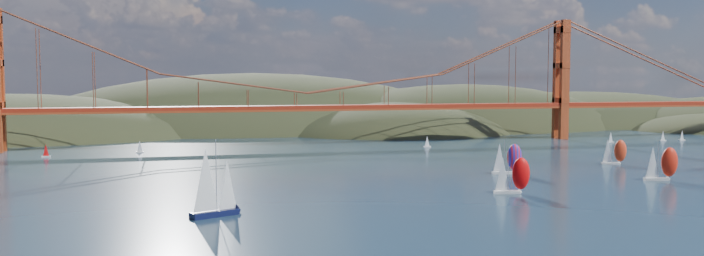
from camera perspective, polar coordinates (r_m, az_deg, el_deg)
name	(u,v)px	position (r m, az deg, el deg)	size (l,w,h in m)	color
ground	(497,244)	(121.89, 11.95, -9.45)	(1200.00, 1200.00, 0.00)	black
headlands	(353,148)	(398.80, 0.09, -1.68)	(725.00, 225.00, 96.00)	black
bridge	(303,69)	(290.73, -4.09, 4.93)	(552.00, 12.00, 55.00)	maroon
sloop_navy	(212,183)	(143.89, -11.54, -4.49)	(10.89, 8.45, 15.89)	black
racer_0	(511,174)	(173.54, 13.10, -3.77)	(9.08, 4.84, 10.18)	silver
racer_1	(661,163)	(208.69, 24.27, -2.65)	(9.42, 5.14, 10.56)	silver
racer_3	(614,151)	(241.70, 20.92, -1.81)	(8.21, 4.94, 9.20)	silver
racer_rwb	(507,158)	(208.10, 12.72, -2.45)	(9.03, 4.48, 10.16)	silver
distant_boat_2	(46,151)	(269.27, -24.10, -1.73)	(3.00, 2.00, 4.70)	silver
distant_boat_3	(140,147)	(272.39, -17.23, -1.48)	(3.00, 2.00, 4.70)	silver
distant_boat_4	(611,137)	(320.87, 20.71, -0.73)	(3.00, 2.00, 4.70)	silver
distant_boat_5	(663,136)	(337.90, 24.43, -0.60)	(3.00, 2.00, 4.70)	silver
distant_boat_6	(682,135)	(344.22, 25.74, -0.56)	(3.00, 2.00, 4.70)	silver
distant_boat_8	(427,142)	(282.19, 6.26, -1.12)	(3.00, 2.00, 4.70)	silver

